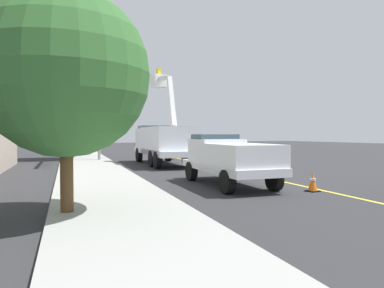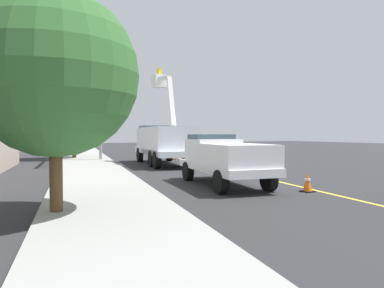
% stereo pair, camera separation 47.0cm
% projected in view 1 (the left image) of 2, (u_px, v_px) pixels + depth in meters
% --- Properties ---
extents(ground, '(120.00, 120.00, 0.00)m').
position_uv_depth(ground, '(209.00, 165.00, 23.09)').
color(ground, '#2D2D30').
extents(sidewalk_far_side, '(59.95, 11.43, 0.12)m').
position_uv_depth(sidewalk_far_side, '(91.00, 168.00, 20.56)').
color(sidewalk_far_side, '#9E9E99').
rests_on(sidewalk_far_side, ground).
extents(lane_centre_stripe, '(49.59, 6.71, 0.01)m').
position_uv_depth(lane_centre_stripe, '(209.00, 165.00, 23.09)').
color(lane_centre_stripe, yellow).
rests_on(lane_centre_stripe, ground).
extents(utility_bucket_truck, '(8.46, 3.55, 6.79)m').
position_uv_depth(utility_bucket_truck, '(163.00, 141.00, 23.84)').
color(utility_bucket_truck, white).
rests_on(utility_bucket_truck, ground).
extents(service_pickup_truck, '(5.83, 2.82, 2.06)m').
position_uv_depth(service_pickup_truck, '(229.00, 158.00, 14.14)').
color(service_pickup_truck, white).
rests_on(service_pickup_truck, ground).
extents(passing_minivan, '(5.01, 2.51, 1.69)m').
position_uv_depth(passing_minivan, '(196.00, 146.00, 32.44)').
color(passing_minivan, silver).
rests_on(passing_minivan, ground).
extents(traffic_cone_leading, '(0.40, 0.40, 0.70)m').
position_uv_depth(traffic_cone_leading, '(313.00, 182.00, 12.65)').
color(traffic_cone_leading, black).
rests_on(traffic_cone_leading, ground).
extents(traffic_cone_mid_front, '(0.40, 0.40, 0.78)m').
position_uv_depth(traffic_cone_mid_front, '(171.00, 155.00, 28.31)').
color(traffic_cone_mid_front, black).
rests_on(traffic_cone_mid_front, ground).
extents(traffic_signal_mast, '(6.07, 1.10, 8.68)m').
position_uv_depth(traffic_signal_mast, '(101.00, 78.00, 24.77)').
color(traffic_signal_mast, gray).
rests_on(traffic_signal_mast, ground).
extents(street_tree_left, '(4.20, 4.20, 5.68)m').
position_uv_depth(street_tree_left, '(66.00, 74.00, 8.73)').
color(street_tree_left, brown).
rests_on(street_tree_left, ground).
extents(street_tree_right, '(4.78, 4.78, 7.20)m').
position_uv_depth(street_tree_right, '(72.00, 100.00, 28.55)').
color(street_tree_right, brown).
rests_on(street_tree_right, ground).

